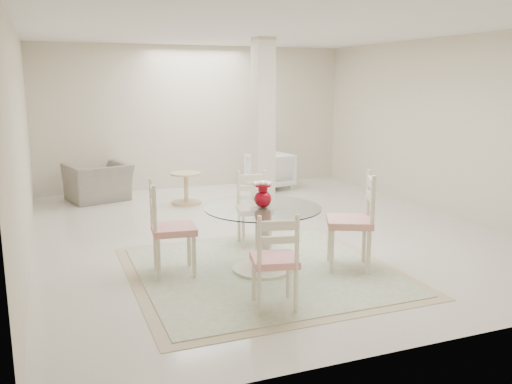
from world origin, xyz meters
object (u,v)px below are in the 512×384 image
object	(u,v)px
dining_chair_east	(357,214)
side_table	(186,189)
dining_chair_south	(276,254)
recliner_taupe	(98,182)
dining_chair_north	(253,203)
dining_chair_west	(166,222)
column	(263,125)
red_vase	(263,195)
armchair_white	(270,171)
dining_table	(263,239)

from	to	relation	value
dining_chair_east	side_table	xyz separation A→B (m)	(-0.94, 3.84, -0.38)
dining_chair_south	recliner_taupe	bearing A→B (deg)	-65.95
dining_chair_north	dining_chair_west	xyz separation A→B (m)	(-1.26, -0.72, 0.05)
side_table	dining_chair_east	bearing A→B (deg)	-76.21
column	red_vase	size ratio (longest dim) A/B	9.40
dining_chair_east	armchair_white	size ratio (longest dim) A/B	1.58
dining_chair_south	armchair_white	bearing A→B (deg)	-99.25
column	dining_chair_south	size ratio (longest dim) A/B	2.67
side_table	column	bearing A→B (deg)	-35.91
red_vase	recliner_taupe	size ratio (longest dim) A/B	0.29
dining_chair_north	dining_chair_south	bearing A→B (deg)	-95.03
recliner_taupe	armchair_white	bearing A→B (deg)	162.69
armchair_white	dining_chair_west	bearing A→B (deg)	43.69
red_vase	dining_chair_east	bearing A→B (deg)	-16.56
dining_chair_south	recliner_taupe	world-z (taller)	dining_chair_south
column	dining_table	distance (m)	3.15
dining_chair_west	recliner_taupe	size ratio (longest dim) A/B	1.13
dining_chair_south	dining_chair_north	bearing A→B (deg)	-92.40
dining_chair_west	dining_chair_south	distance (m)	1.44
dining_chair_north	recliner_taupe	xyz separation A→B (m)	(-1.58, 3.36, -0.22)
red_vase	side_table	distance (m)	3.60
dining_chair_west	side_table	distance (m)	3.47
dining_table	dining_chair_west	world-z (taller)	dining_chair_west
dining_chair_east	side_table	bearing A→B (deg)	-140.79
dining_table	dining_chair_north	size ratio (longest dim) A/B	1.22
red_vase	dining_chair_west	bearing A→B (deg)	165.21
dining_chair_west	armchair_white	distance (m)	4.94
column	side_table	size ratio (longest dim) A/B	5.08
dining_table	dining_chair_south	distance (m)	1.03
column	dining_chair_south	xyz separation A→B (m)	(-1.40, -3.75, -0.82)
column	dining_chair_north	xyz separation A→B (m)	(-0.86, -1.79, -0.81)
dining_table	dining_chair_south	world-z (taller)	dining_chair_south
dining_chair_north	side_table	world-z (taller)	dining_chair_north
column	armchair_white	world-z (taller)	column
dining_chair_east	column	bearing A→B (deg)	-157.21
dining_table	red_vase	size ratio (longest dim) A/B	4.36
dining_chair_west	red_vase	bearing A→B (deg)	-98.59
red_vase	recliner_taupe	bearing A→B (deg)	106.82
dining_table	dining_chair_east	distance (m)	1.06
dining_chair_north	armchair_white	bearing A→B (deg)	74.33
armchair_white	dining_chair_south	bearing A→B (deg)	56.97
column	dining_chair_west	bearing A→B (deg)	-130.13
armchair_white	recliner_taupe	bearing A→B (deg)	-11.90
column	recliner_taupe	world-z (taller)	column
dining_chair_north	armchair_white	xyz separation A→B (m)	(1.61, 3.30, -0.20)
dining_table	dining_chair_west	distance (m)	1.05
red_vase	recliner_taupe	xyz separation A→B (m)	(-1.31, 4.34, -0.53)
red_vase	dining_chair_south	distance (m)	1.07
dining_chair_east	dining_chair_north	size ratio (longest dim) A/B	1.16
dining_table	red_vase	bearing A→B (deg)	84.29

